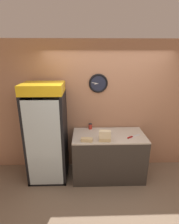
% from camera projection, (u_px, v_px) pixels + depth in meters
% --- Properties ---
extents(ground_plane, '(14.00, 14.00, 0.00)m').
position_uv_depth(ground_plane, '(115.00, 211.00, 2.84)').
color(ground_plane, '#7A6651').
extents(wall_back, '(5.20, 0.10, 2.70)m').
position_uv_depth(wall_back, '(107.00, 108.00, 3.67)').
color(wall_back, '#AD7A5B').
rests_on(wall_back, ground_plane).
extents(prep_counter, '(1.41, 0.73, 0.92)m').
position_uv_depth(prep_counter, '(108.00, 155.00, 3.56)').
color(prep_counter, '#332D28').
rests_on(prep_counter, ground_plane).
extents(beverage_cooler, '(0.73, 0.69, 1.94)m').
position_uv_depth(beverage_cooler, '(47.00, 128.00, 3.40)').
color(beverage_cooler, black).
rests_on(beverage_cooler, ground_plane).
extents(sandwich_stack_bottom, '(0.22, 0.11, 0.07)m').
position_uv_depth(sandwich_stack_bottom, '(105.00, 139.00, 3.15)').
color(sandwich_stack_bottom, tan).
rests_on(sandwich_stack_bottom, prep_counter).
extents(sandwich_stack_middle, '(0.21, 0.10, 0.07)m').
position_uv_depth(sandwich_stack_middle, '(105.00, 136.00, 3.13)').
color(sandwich_stack_middle, beige).
rests_on(sandwich_stack_middle, sandwich_stack_bottom).
extents(sandwich_stack_top, '(0.22, 0.12, 0.07)m').
position_uv_depth(sandwich_stack_top, '(105.00, 133.00, 3.11)').
color(sandwich_stack_top, beige).
rests_on(sandwich_stack_top, sandwich_stack_middle).
extents(sandwich_flat_left, '(0.22, 0.11, 0.07)m').
position_uv_depth(sandwich_flat_left, '(87.00, 140.00, 3.14)').
color(sandwich_flat_left, tan).
rests_on(sandwich_flat_left, prep_counter).
extents(chefs_knife, '(0.28, 0.20, 0.02)m').
position_uv_depth(chefs_knife, '(132.00, 137.00, 3.31)').
color(chefs_knife, silver).
rests_on(chefs_knife, prep_counter).
extents(condiment_jar, '(0.07, 0.07, 0.12)m').
position_uv_depth(condiment_jar, '(90.00, 126.00, 3.66)').
color(condiment_jar, '#B72D23').
rests_on(condiment_jar, prep_counter).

